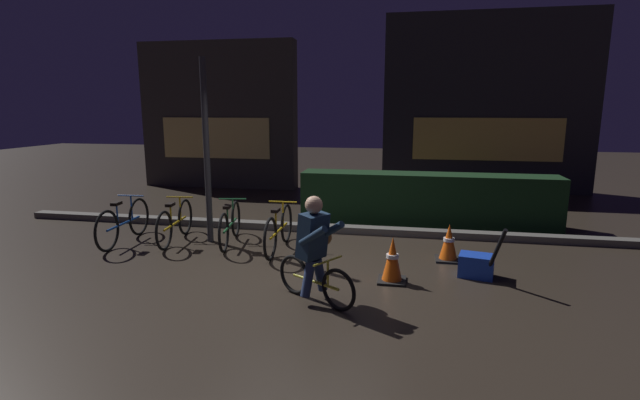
{
  "coord_description": "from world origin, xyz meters",
  "views": [
    {
      "loc": [
        1.46,
        -5.93,
        2.22
      ],
      "look_at": [
        0.2,
        0.6,
        0.9
      ],
      "focal_mm": 26.36,
      "sensor_mm": 36.0,
      "label": 1
    }
  ],
  "objects": [
    {
      "name": "parked_bike_left_mid",
      "position": [
        -2.35,
        1.07,
        0.33
      ],
      "size": [
        0.46,
        1.57,
        0.72
      ],
      "rotation": [
        0.0,
        0.0,
        1.69
      ],
      "color": "black",
      "rests_on": "ground"
    },
    {
      "name": "parked_bike_center_right",
      "position": [
        -0.52,
        0.92,
        0.34
      ],
      "size": [
        0.46,
        1.61,
        0.74
      ],
      "rotation": [
        0.0,
        0.0,
        1.58
      ],
      "color": "black",
      "rests_on": "ground"
    },
    {
      "name": "sidewalk_curb",
      "position": [
        0.0,
        2.2,
        0.06
      ],
      "size": [
        12.0,
        0.24,
        0.12
      ],
      "primitive_type": "cube",
      "color": "#56544F",
      "rests_on": "ground"
    },
    {
      "name": "traffic_cone_near",
      "position": [
        1.28,
        -0.1,
        0.29
      ],
      "size": [
        0.36,
        0.36,
        0.6
      ],
      "color": "black",
      "rests_on": "ground"
    },
    {
      "name": "storefront_left",
      "position": [
        -3.8,
        6.5,
        1.98
      ],
      "size": [
        4.37,
        0.54,
        3.97
      ],
      "color": "#383330",
      "rests_on": "ground"
    },
    {
      "name": "parked_bike_leftmost",
      "position": [
        -3.16,
        0.86,
        0.34
      ],
      "size": [
        0.46,
        1.64,
        0.76
      ],
      "rotation": [
        0.0,
        0.0,
        1.63
      ],
      "color": "black",
      "rests_on": "ground"
    },
    {
      "name": "cyclist",
      "position": [
        0.43,
        -0.88,
        0.63
      ],
      "size": [
        1.03,
        0.71,
        1.25
      ],
      "rotation": [
        0.0,
        0.0,
        -0.56
      ],
      "color": "black",
      "rests_on": "ground"
    },
    {
      "name": "street_post",
      "position": [
        -1.79,
        1.2,
        1.5
      ],
      "size": [
        0.1,
        0.1,
        3.0
      ],
      "primitive_type": "cylinder",
      "color": "#2D2D33",
      "rests_on": "ground"
    },
    {
      "name": "parked_bike_center_left",
      "position": [
        -1.41,
        1.13,
        0.33
      ],
      "size": [
        0.46,
        1.54,
        0.72
      ],
      "rotation": [
        0.0,
        0.0,
        1.74
      ],
      "color": "black",
      "rests_on": "ground"
    },
    {
      "name": "ground_plane",
      "position": [
        0.0,
        0.0,
        0.0
      ],
      "size": [
        40.0,
        40.0,
        0.0
      ],
      "primitive_type": "plane",
      "color": "#2D261E"
    },
    {
      "name": "storefront_right",
      "position": [
        3.39,
        7.2,
        2.29
      ],
      "size": [
        5.37,
        0.54,
        4.61
      ],
      "color": "#262328",
      "rests_on": "ground"
    },
    {
      "name": "traffic_cone_far",
      "position": [
        2.06,
        0.92,
        0.27
      ],
      "size": [
        0.36,
        0.36,
        0.55
      ],
      "color": "black",
      "rests_on": "ground"
    },
    {
      "name": "closed_umbrella",
      "position": [
        2.55,
        0.05,
        0.39
      ],
      "size": [
        0.21,
        0.42,
        0.78
      ],
      "primitive_type": "cylinder",
      "rotation": [
        0.0,
        0.48,
        5.1
      ],
      "color": "black",
      "rests_on": "ground"
    },
    {
      "name": "blue_crate",
      "position": [
        2.37,
        0.3,
        0.15
      ],
      "size": [
        0.5,
        0.4,
        0.3
      ],
      "primitive_type": "cube",
      "rotation": [
        0.0,
        0.0,
        -0.21
      ],
      "color": "#193DB7",
      "rests_on": "ground"
    },
    {
      "name": "hedge_row",
      "position": [
        1.8,
        3.1,
        0.49
      ],
      "size": [
        4.8,
        0.7,
        0.98
      ],
      "primitive_type": "cube",
      "color": "black",
      "rests_on": "ground"
    }
  ]
}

